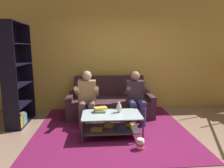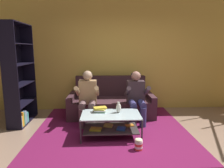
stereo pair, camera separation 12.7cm
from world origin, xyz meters
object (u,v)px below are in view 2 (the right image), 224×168
book_stack (100,109)px  person_seated_right (136,95)px  coffee_table (111,122)px  bookshelf (18,81)px  couch (111,103)px  person_seated_left (88,95)px  vase (118,108)px  popcorn_tub (139,144)px

book_stack → person_seated_right: bearing=34.3°
coffee_table → bookshelf: (-1.97, 0.81, 0.64)m
couch → person_seated_left: size_ratio=1.77×
person_seated_left → vase: bearing=-43.7°
person_seated_left → popcorn_tub: 1.61m
vase → person_seated_left: bearing=136.3°
person_seated_left → book_stack: 0.62m
coffee_table → couch: bearing=87.3°
couch → bookshelf: bearing=-168.1°
person_seated_left → popcorn_tub: (0.90, -1.23, -0.53)m
couch → coffee_table: size_ratio=1.87×
couch → person_seated_right: size_ratio=1.79×
person_seated_left → bookshelf: bookshelf is taller
couch → person_seated_right: person_seated_right is taller
bookshelf → book_stack: bearing=-20.5°
popcorn_tub → book_stack: bearing=132.1°
vase → popcorn_tub: bearing=-66.5°
vase → popcorn_tub: size_ratio=1.03×
vase → couch: bearing=94.6°
bookshelf → popcorn_tub: bookshelf is taller
person_seated_right → coffee_table: 0.96m
person_seated_left → bookshelf: bearing=175.2°
couch → book_stack: couch is taller
coffee_table → person_seated_right: bearing=49.1°
coffee_table → book_stack: size_ratio=4.04×
vase → bookshelf: (-2.13, 0.72, 0.40)m
person_seated_right → bookshelf: 2.58m
coffee_table → bookshelf: bearing=157.8°
person_seated_left → popcorn_tub: person_seated_left is taller
person_seated_left → person_seated_right: person_seated_left is taller
book_stack → person_seated_left: bearing=116.9°
coffee_table → book_stack: bearing=144.5°
person_seated_left → book_stack: (0.27, -0.54, -0.15)m
couch → book_stack: bearing=-103.2°
person_seated_right → popcorn_tub: bearing=-97.4°
bookshelf → person_seated_left: bearing=-4.8°
book_stack → popcorn_tub: 1.01m
book_stack → popcorn_tub: size_ratio=1.35×
person_seated_left → popcorn_tub: bearing=-53.8°
bookshelf → couch: bearing=11.9°
couch → popcorn_tub: couch is taller
person_seated_right → vase: 0.74m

